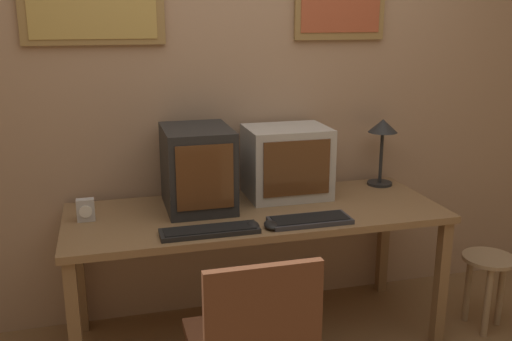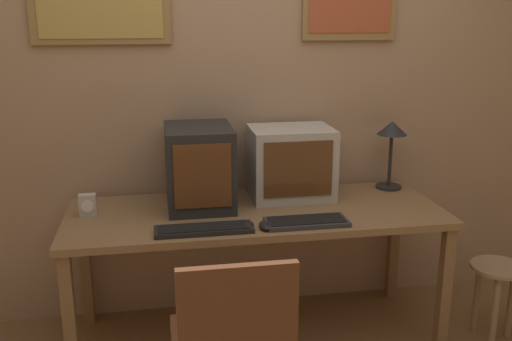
{
  "view_description": "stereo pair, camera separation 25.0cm",
  "coord_description": "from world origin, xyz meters",
  "px_view_note": "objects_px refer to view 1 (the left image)",
  "views": [
    {
      "loc": [
        -0.73,
        -1.87,
        1.71
      ],
      "look_at": [
        0.0,
        0.82,
        0.95
      ],
      "focal_mm": 40.0,
      "sensor_mm": 36.0,
      "label": 1
    },
    {
      "loc": [
        -0.48,
        -1.92,
        1.71
      ],
      "look_at": [
        0.0,
        0.82,
        0.95
      ],
      "focal_mm": 40.0,
      "sensor_mm": 36.0,
      "label": 2
    }
  ],
  "objects_px": {
    "desk_clock": "(86,210)",
    "monitor_left": "(198,168)",
    "monitor_right": "(287,162)",
    "side_stool": "(487,276)",
    "mouse_far_corner": "(253,225)",
    "keyboard_main": "(210,231)",
    "desk_lamp": "(382,135)",
    "mouse_near_keyboard": "(272,225)",
    "keyboard_side": "(310,220)"
  },
  "relations": [
    {
      "from": "keyboard_main",
      "to": "keyboard_side",
      "type": "xyz_separation_m",
      "value": [
        0.5,
        0.01,
        0.0
      ]
    },
    {
      "from": "mouse_near_keyboard",
      "to": "desk_clock",
      "type": "height_order",
      "value": "desk_clock"
    },
    {
      "from": "mouse_far_corner",
      "to": "desk_lamp",
      "type": "bearing_deg",
      "value": 28.72
    },
    {
      "from": "side_stool",
      "to": "monitor_right",
      "type": "bearing_deg",
      "value": 157.56
    },
    {
      "from": "side_stool",
      "to": "mouse_far_corner",
      "type": "bearing_deg",
      "value": -179.3
    },
    {
      "from": "desk_clock",
      "to": "keyboard_side",
      "type": "bearing_deg",
      "value": -16.46
    },
    {
      "from": "monitor_right",
      "to": "desk_lamp",
      "type": "distance_m",
      "value": 0.61
    },
    {
      "from": "mouse_near_keyboard",
      "to": "monitor_right",
      "type": "bearing_deg",
      "value": 64.3
    },
    {
      "from": "monitor_left",
      "to": "monitor_right",
      "type": "relative_size",
      "value": 0.99
    },
    {
      "from": "mouse_far_corner",
      "to": "side_stool",
      "type": "relative_size",
      "value": 0.25
    },
    {
      "from": "keyboard_side",
      "to": "desk_clock",
      "type": "bearing_deg",
      "value": 163.54
    },
    {
      "from": "keyboard_main",
      "to": "desk_lamp",
      "type": "height_order",
      "value": "desk_lamp"
    },
    {
      "from": "monitor_right",
      "to": "desk_clock",
      "type": "bearing_deg",
      "value": -173.15
    },
    {
      "from": "monitor_right",
      "to": "desk_clock",
      "type": "xyz_separation_m",
      "value": [
        -1.07,
        -0.13,
        -0.14
      ]
    },
    {
      "from": "monitor_right",
      "to": "desk_lamp",
      "type": "bearing_deg",
      "value": 5.23
    },
    {
      "from": "monitor_left",
      "to": "desk_clock",
      "type": "xyz_separation_m",
      "value": [
        -0.57,
        -0.07,
        -0.16
      ]
    },
    {
      "from": "mouse_near_keyboard",
      "to": "desk_lamp",
      "type": "height_order",
      "value": "desk_lamp"
    },
    {
      "from": "mouse_far_corner",
      "to": "desk_lamp",
      "type": "xyz_separation_m",
      "value": [
        0.91,
        0.5,
        0.29
      ]
    },
    {
      "from": "monitor_right",
      "to": "side_stool",
      "type": "distance_m",
      "value": 1.28
    },
    {
      "from": "monitor_right",
      "to": "mouse_near_keyboard",
      "type": "distance_m",
      "value": 0.55
    },
    {
      "from": "mouse_near_keyboard",
      "to": "desk_clock",
      "type": "relative_size",
      "value": 0.97
    },
    {
      "from": "monitor_right",
      "to": "side_stool",
      "type": "height_order",
      "value": "monitor_right"
    },
    {
      "from": "desk_clock",
      "to": "monitor_right",
      "type": "bearing_deg",
      "value": 6.85
    },
    {
      "from": "monitor_right",
      "to": "keyboard_main",
      "type": "xyz_separation_m",
      "value": [
        -0.52,
        -0.45,
        -0.18
      ]
    },
    {
      "from": "monitor_left",
      "to": "mouse_far_corner",
      "type": "height_order",
      "value": "monitor_left"
    },
    {
      "from": "keyboard_side",
      "to": "desk_lamp",
      "type": "distance_m",
      "value": 0.85
    },
    {
      "from": "keyboard_side",
      "to": "desk_lamp",
      "type": "relative_size",
      "value": 1.01
    },
    {
      "from": "keyboard_main",
      "to": "desk_lamp",
      "type": "xyz_separation_m",
      "value": [
        1.12,
        0.51,
        0.29
      ]
    },
    {
      "from": "monitor_right",
      "to": "side_stool",
      "type": "relative_size",
      "value": 1.03
    },
    {
      "from": "mouse_far_corner",
      "to": "desk_clock",
      "type": "xyz_separation_m",
      "value": [
        -0.76,
        0.32,
        0.04
      ]
    },
    {
      "from": "monitor_right",
      "to": "keyboard_side",
      "type": "height_order",
      "value": "monitor_right"
    },
    {
      "from": "monitor_right",
      "to": "monitor_left",
      "type": "bearing_deg",
      "value": -172.86
    },
    {
      "from": "keyboard_main",
      "to": "desk_clock",
      "type": "bearing_deg",
      "value": 149.74
    },
    {
      "from": "keyboard_side",
      "to": "side_stool",
      "type": "relative_size",
      "value": 0.93
    },
    {
      "from": "keyboard_side",
      "to": "mouse_near_keyboard",
      "type": "xyz_separation_m",
      "value": [
        -0.2,
        -0.03,
        0.0
      ]
    },
    {
      "from": "monitor_right",
      "to": "mouse_far_corner",
      "type": "distance_m",
      "value": 0.57
    },
    {
      "from": "mouse_far_corner",
      "to": "desk_lamp",
      "type": "relative_size",
      "value": 0.27
    },
    {
      "from": "desk_lamp",
      "to": "side_stool",
      "type": "bearing_deg",
      "value": -47.89
    },
    {
      "from": "monitor_right",
      "to": "mouse_near_keyboard",
      "type": "height_order",
      "value": "monitor_right"
    },
    {
      "from": "mouse_near_keyboard",
      "to": "mouse_far_corner",
      "type": "height_order",
      "value": "mouse_far_corner"
    },
    {
      "from": "mouse_far_corner",
      "to": "side_stool",
      "type": "xyz_separation_m",
      "value": [
        1.35,
        0.02,
        -0.44
      ]
    },
    {
      "from": "keyboard_side",
      "to": "mouse_near_keyboard",
      "type": "distance_m",
      "value": 0.2
    },
    {
      "from": "keyboard_main",
      "to": "keyboard_side",
      "type": "relative_size",
      "value": 1.15
    },
    {
      "from": "monitor_right",
      "to": "mouse_near_keyboard",
      "type": "bearing_deg",
      "value": -115.7
    },
    {
      "from": "desk_clock",
      "to": "monitor_left",
      "type": "bearing_deg",
      "value": 6.6
    },
    {
      "from": "side_stool",
      "to": "keyboard_side",
      "type": "bearing_deg",
      "value": -179.46
    },
    {
      "from": "monitor_left",
      "to": "desk_clock",
      "type": "relative_size",
      "value": 3.95
    },
    {
      "from": "monitor_right",
      "to": "mouse_far_corner",
      "type": "xyz_separation_m",
      "value": [
        -0.31,
        -0.45,
        -0.18
      ]
    },
    {
      "from": "mouse_far_corner",
      "to": "desk_clock",
      "type": "bearing_deg",
      "value": 157.38
    },
    {
      "from": "desk_clock",
      "to": "side_stool",
      "type": "distance_m",
      "value": 2.18
    }
  ]
}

